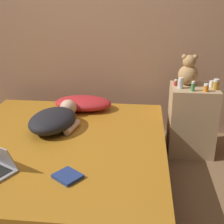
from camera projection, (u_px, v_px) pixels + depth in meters
The scene contains 14 objects.
ground_plane at pixel (63, 185), 2.72m from camera, with size 12.00×12.00×0.00m, color brown.
wall_back at pixel (84, 17), 3.38m from camera, with size 8.00×0.06×2.60m.
bed at pixel (61, 164), 2.64m from camera, with size 1.77×1.92×0.42m.
nightstand at pixel (191, 120), 3.15m from camera, with size 0.45×0.40×0.70m.
pillow at pixel (83, 103), 3.21m from camera, with size 0.58×0.35×0.13m.
person_lying at pixel (55, 119), 2.78m from camera, with size 0.48×0.70×0.17m.
teddy_bear at pixel (188, 72), 3.05m from camera, with size 0.20×0.20×0.30m.
bottle_red at pixel (176, 83), 3.05m from camera, with size 0.03×0.03×0.06m.
bottle_white at pixel (211, 84), 3.01m from camera, with size 0.05×0.05×0.06m.
bottle_orange at pixel (206, 88), 2.88m from camera, with size 0.05×0.05×0.07m.
bottle_amber at pixel (216, 84), 2.93m from camera, with size 0.06×0.06×0.10m.
bottle_clear at pixel (181, 83), 2.96m from camera, with size 0.05×0.05×0.11m.
bottle_green at pixel (193, 86), 2.89m from camera, with size 0.03×0.03×0.09m.
book at pixel (68, 176), 2.06m from camera, with size 0.22×0.22×0.02m.
Camera 1 is at (0.66, -2.23, 1.60)m, focal length 50.00 mm.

